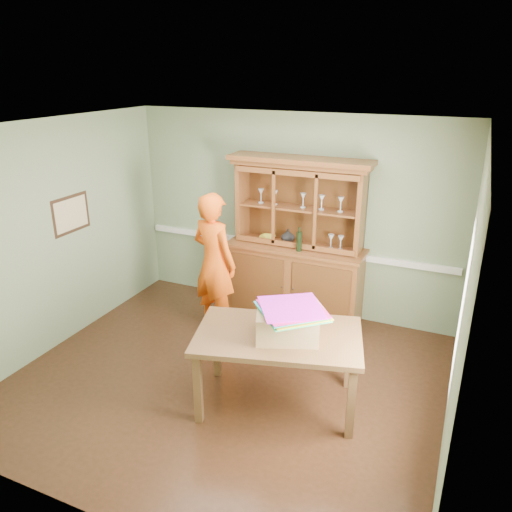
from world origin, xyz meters
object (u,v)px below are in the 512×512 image
at_px(cardboard_box, 287,324).
at_px(person, 214,263).
at_px(china_hutch, 296,263).
at_px(dining_table, 278,342).

bearing_deg(cardboard_box, person, 140.33).
distance_m(china_hutch, dining_table, 1.97).
height_order(china_hutch, dining_table, china_hutch).
bearing_deg(dining_table, cardboard_box, -22.31).
bearing_deg(china_hutch, dining_table, -75.47).
bearing_deg(person, cardboard_box, 156.42).
relative_size(china_hutch, cardboard_box, 3.76).
bearing_deg(cardboard_box, dining_table, 172.70).
xyz_separation_m(china_hutch, dining_table, (0.49, -1.90, -0.06)).
relative_size(china_hutch, dining_table, 1.21).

